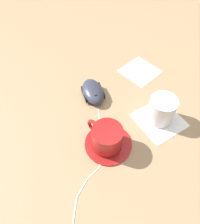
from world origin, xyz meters
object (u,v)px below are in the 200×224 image
Objects in this scene: coffee_cup at (106,137)px; drinking_glass at (161,110)px; computer_mouse at (93,91)px; saucer at (108,143)px.

drinking_glass reaches higher than coffee_cup.
coffee_cup is at bearing -14.20° from computer_mouse.
saucer is 0.19m from drinking_glass.
computer_mouse is at bearing 167.67° from saucer.
computer_mouse is (-0.19, 0.05, -0.02)m from coffee_cup.
computer_mouse is at bearing -141.31° from drinking_glass.
drinking_glass is (-0.01, 0.19, 0.00)m from coffee_cup.
computer_mouse is 1.49× the size of drinking_glass.
coffee_cup is at bearing -98.40° from saucer.
saucer is at bearing -12.33° from computer_mouse.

